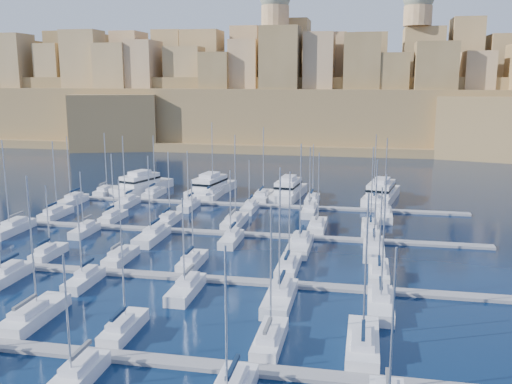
% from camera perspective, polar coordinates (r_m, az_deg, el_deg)
% --- Properties ---
extents(ground, '(600.00, 600.00, 0.00)m').
position_cam_1_polar(ground, '(86.88, -4.16, -6.00)').
color(ground, '#031132').
rests_on(ground, ground).
extents(pontoon_near, '(84.00, 2.00, 0.40)m').
position_cam_1_polar(pontoon_near, '(57.09, -13.49, -15.72)').
color(pontoon_near, slate).
rests_on(pontoon_near, ground).
extents(pontoon_mid_near, '(84.00, 2.00, 0.40)m').
position_cam_1_polar(pontoon_mid_near, '(75.92, -6.56, -8.49)').
color(pontoon_mid_near, slate).
rests_on(pontoon_mid_near, ground).
extents(pontoon_mid_far, '(84.00, 2.00, 0.40)m').
position_cam_1_polar(pontoon_mid_far, '(96.11, -2.59, -4.15)').
color(pontoon_mid_far, slate).
rests_on(pontoon_mid_far, ground).
extents(pontoon_far, '(84.00, 2.00, 0.40)m').
position_cam_1_polar(pontoon_far, '(116.95, -0.05, -1.32)').
color(pontoon_far, slate).
rests_on(pontoon_far, ground).
extents(sailboat_2, '(3.06, 10.19, 16.19)m').
position_cam_1_polar(sailboat_2, '(67.27, -21.32, -11.38)').
color(sailboat_2, silver).
rests_on(sailboat_2, ground).
extents(sailboat_3, '(2.39, 7.96, 10.98)m').
position_cam_1_polar(sailboat_3, '(61.52, -13.11, -13.12)').
color(sailboat_3, silver).
rests_on(sailboat_3, ground).
extents(sailboat_4, '(2.54, 8.46, 14.24)m').
position_cam_1_polar(sailboat_4, '(57.58, 1.37, -14.54)').
color(sailboat_4, silver).
rests_on(sailboat_4, ground).
extents(sailboat_5, '(3.05, 10.17, 15.75)m').
position_cam_1_polar(sailboat_5, '(57.66, 10.63, -14.68)').
color(sailboat_5, silver).
rests_on(sailboat_5, ground).
extents(sailboat_9, '(2.61, 8.70, 12.21)m').
position_cam_1_polar(sailboat_9, '(53.42, -17.64, -17.32)').
color(sailboat_9, silver).
rests_on(sailboat_9, ground).
extents(sailboat_13, '(2.24, 7.47, 10.97)m').
position_cam_1_polar(sailboat_13, '(89.15, -20.04, -5.75)').
color(sailboat_13, silver).
rests_on(sailboat_13, ground).
extents(sailboat_14, '(2.42, 8.05, 12.19)m').
position_cam_1_polar(sailboat_14, '(84.29, -13.39, -6.33)').
color(sailboat_14, silver).
rests_on(sailboat_14, ground).
extents(sailboat_15, '(2.41, 8.04, 12.44)m').
position_cam_1_polar(sailboat_15, '(80.55, -6.40, -6.91)').
color(sailboat_15, silver).
rests_on(sailboat_15, ground).
extents(sailboat_16, '(2.66, 8.87, 14.01)m').
position_cam_1_polar(sailboat_16, '(78.09, 3.25, -7.44)').
color(sailboat_16, silver).
rests_on(sailboat_16, ground).
extents(sailboat_17, '(2.63, 8.76, 12.36)m').
position_cam_1_polar(sailboat_17, '(77.44, 12.16, -7.86)').
color(sailboat_17, silver).
rests_on(sailboat_17, ground).
extents(sailboat_19, '(2.87, 9.57, 16.25)m').
position_cam_1_polar(sailboat_19, '(81.03, -23.87, -7.71)').
color(sailboat_19, silver).
rests_on(sailboat_19, ground).
extents(sailboat_20, '(2.32, 7.73, 12.06)m').
position_cam_1_polar(sailboat_20, '(76.33, -16.80, -8.40)').
color(sailboat_20, silver).
rests_on(sailboat_20, ground).
extents(sailboat_21, '(2.65, 8.83, 12.41)m').
position_cam_1_polar(sailboat_21, '(70.69, -7.01, -9.58)').
color(sailboat_21, silver).
rests_on(sailboat_21, ground).
extents(sailboat_22, '(3.06, 10.18, 16.50)m').
position_cam_1_polar(sailboat_22, '(67.52, 2.41, -10.49)').
color(sailboat_22, silver).
rests_on(sailboat_22, ground).
extents(sailboat_23, '(2.87, 9.56, 16.03)m').
position_cam_1_polar(sailboat_23, '(67.19, 12.33, -10.87)').
color(sailboat_23, silver).
rests_on(sailboat_23, ground).
extents(sailboat_24, '(2.64, 8.80, 14.66)m').
position_cam_1_polar(sailboat_24, '(113.92, -19.40, -2.04)').
color(sailboat_24, silver).
rests_on(sailboat_24, ground).
extents(sailboat_25, '(2.41, 8.04, 12.67)m').
position_cam_1_polar(sailboat_25, '(108.17, -14.12, -2.43)').
color(sailboat_25, silver).
rests_on(sailboat_25, ground).
extents(sailboat_26, '(2.51, 8.37, 13.24)m').
position_cam_1_polar(sailboat_26, '(104.25, -8.71, -2.73)').
color(sailboat_26, silver).
rests_on(sailboat_26, ground).
extents(sailboat_27, '(3.01, 10.05, 16.41)m').
position_cam_1_polar(sailboat_27, '(101.65, -2.15, -2.95)').
color(sailboat_27, silver).
rests_on(sailboat_27, ground).
extents(sailboat_28, '(2.75, 9.17, 13.76)m').
position_cam_1_polar(sailboat_28, '(98.99, 6.16, -3.42)').
color(sailboat_28, silver).
rests_on(sailboat_28, ground).
extents(sailboat_29, '(2.96, 9.86, 14.89)m').
position_cam_1_polar(sailboat_29, '(99.00, 11.36, -3.57)').
color(sailboat_29, silver).
rests_on(sailboat_29, ground).
extents(sailboat_30, '(3.09, 10.30, 16.13)m').
position_cam_1_polar(sailboat_30, '(105.51, -23.22, -3.35)').
color(sailboat_30, silver).
rests_on(sailboat_30, ground).
extents(sailboat_31, '(2.24, 7.47, 11.07)m').
position_cam_1_polar(sailboat_31, '(100.19, -16.75, -3.68)').
color(sailboat_31, silver).
rests_on(sailboat_31, ground).
extents(sailboat_32, '(3.02, 10.06, 14.19)m').
position_cam_1_polar(sailboat_32, '(93.95, -10.35, -4.34)').
color(sailboat_32, silver).
rests_on(sailboat_32, ground).
extents(sailboat_33, '(2.47, 8.24, 12.15)m').
position_cam_1_polar(sailboat_33, '(90.96, -2.47, -4.71)').
color(sailboat_33, silver).
rests_on(sailboat_33, ground).
extents(sailboat_34, '(3.23, 10.76, 16.69)m').
position_cam_1_polar(sailboat_34, '(87.89, 4.44, -5.27)').
color(sailboat_34, silver).
rests_on(sailboat_34, ground).
extents(sailboat_35, '(3.07, 10.24, 14.59)m').
position_cam_1_polar(sailboat_35, '(87.64, 11.68, -5.54)').
color(sailboat_35, silver).
rests_on(sailboat_35, ground).
extents(sailboat_36, '(2.53, 8.42, 14.16)m').
position_cam_1_polar(sailboat_36, '(132.81, -14.77, 0.08)').
color(sailboat_36, silver).
rests_on(sailboat_36, ground).
extents(sailboat_37, '(2.63, 8.77, 13.76)m').
position_cam_1_polar(sailboat_37, '(128.44, -10.15, -0.10)').
color(sailboat_37, silver).
rests_on(sailboat_37, ground).
extents(sailboat_38, '(3.16, 10.54, 16.75)m').
position_cam_1_polar(sailboat_38, '(125.16, -4.42, -0.24)').
color(sailboat_38, silver).
rests_on(sailboat_38, ground).
extents(sailboat_39, '(3.20, 10.68, 15.91)m').
position_cam_1_polar(sailboat_39, '(122.73, 0.67, -0.44)').
color(sailboat_39, silver).
rests_on(sailboat_39, ground).
extents(sailboat_40, '(2.58, 8.60, 12.64)m').
position_cam_1_polar(sailboat_40, '(120.30, 5.65, -0.76)').
color(sailboat_40, silver).
rests_on(sailboat_40, ground).
extents(sailboat_41, '(2.68, 8.93, 14.91)m').
position_cam_1_polar(sailboat_41, '(119.97, 11.68, -0.96)').
color(sailboat_41, silver).
rests_on(sailboat_41, ground).
extents(sailboat_42, '(2.89, 9.62, 14.56)m').
position_cam_1_polar(sailboat_42, '(124.53, -17.91, -0.83)').
color(sailboat_42, silver).
rests_on(sailboat_42, ground).
extents(sailboat_43, '(2.68, 8.92, 14.78)m').
position_cam_1_polar(sailboat_43, '(119.56, -12.82, -1.06)').
color(sailboat_43, silver).
rests_on(sailboat_43, ground).
extents(sailboat_44, '(2.47, 8.22, 12.08)m').
position_cam_1_polar(sailboat_44, '(115.21, -6.70, -1.33)').
color(sailboat_44, silver).
rests_on(sailboat_44, ground).
extents(sailboat_45, '(2.33, 7.77, 10.61)m').
position_cam_1_polar(sailboat_45, '(112.32, -0.63, -1.59)').
color(sailboat_45, silver).
rests_on(sailboat_45, ground).
extents(sailboat_46, '(2.58, 8.59, 13.39)m').
position_cam_1_polar(sailboat_46, '(110.17, 5.37, -1.88)').
color(sailboat_46, silver).
rests_on(sailboat_46, ground).
extents(sailboat_47, '(2.93, 9.78, 15.48)m').
position_cam_1_polar(sailboat_47, '(109.16, 12.66, -2.22)').
color(sailboat_47, silver).
rests_on(sailboat_47, ground).
extents(motor_yacht_a, '(9.88, 17.81, 5.25)m').
position_cam_1_polar(motor_yacht_a, '(134.04, -11.37, 0.76)').
color(motor_yacht_a, silver).
rests_on(motor_yacht_a, ground).
extents(motor_yacht_b, '(7.91, 18.02, 5.25)m').
position_cam_1_polar(motor_yacht_b, '(128.83, -4.53, 0.53)').
color(motor_yacht_b, silver).
rests_on(motor_yacht_b, ground).
extents(motor_yacht_c, '(6.42, 16.52, 5.25)m').
position_cam_1_polar(motor_yacht_c, '(124.67, 3.29, 0.18)').
color(motor_yacht_c, silver).
rests_on(motor_yacht_c, ground).
extents(motor_yacht_d, '(8.56, 18.91, 5.25)m').
position_cam_1_polar(motor_yacht_d, '(124.61, 12.41, -0.08)').
color(motor_yacht_d, silver).
rests_on(motor_yacht_d, ground).
extents(fortified_city, '(460.00, 108.95, 59.52)m').
position_cam_1_polar(fortified_city, '(236.51, 5.76, 8.62)').
color(fortified_city, brown).
rests_on(fortified_city, ground).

